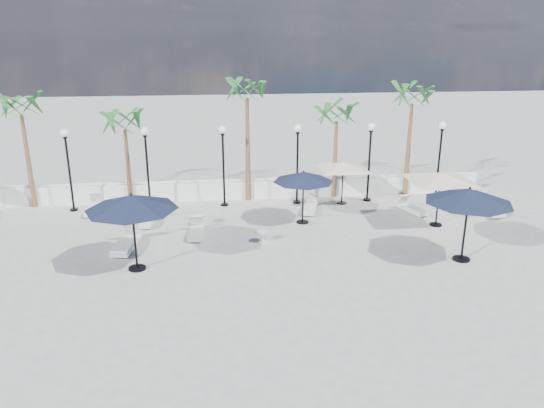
{
  "coord_description": "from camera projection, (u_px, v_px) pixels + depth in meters",
  "views": [
    {
      "loc": [
        -0.3,
        -17.67,
        8.15
      ],
      "look_at": [
        1.81,
        2.03,
        1.5
      ],
      "focal_mm": 35.0,
      "sensor_mm": 36.0,
      "label": 1
    }
  ],
  "objects": [
    {
      "name": "balustrade",
      "position": [
        224.0,
        190.0,
        26.2
      ],
      "size": [
        26.0,
        0.3,
        1.01
      ],
      "color": "white",
      "rests_on": "ground"
    },
    {
      "name": "parasol_navy_mid",
      "position": [
        303.0,
        177.0,
        22.53
      ],
      "size": [
        2.63,
        2.63,
        2.36
      ],
      "color": "black",
      "rests_on": "ground"
    },
    {
      "name": "parasol_cream_sq_b",
      "position": [
        343.0,
        163.0,
        25.05
      ],
      "size": [
        4.39,
        4.39,
        2.2
      ],
      "color": "black",
      "rests_on": "ground"
    },
    {
      "name": "parasol_cream_sq_a",
      "position": [
        441.0,
        173.0,
        22.12
      ],
      "size": [
        5.14,
        5.14,
        2.53
      ],
      "color": "black",
      "rests_on": "ground"
    },
    {
      "name": "lamppost_6",
      "position": [
        440.0,
        149.0,
        25.67
      ],
      "size": [
        0.36,
        0.36,
        3.84
      ],
      "color": "black",
      "rests_on": "ground"
    },
    {
      "name": "palm_1",
      "position": [
        125.0,
        126.0,
        24.51
      ],
      "size": [
        2.6,
        2.6,
        4.7
      ],
      "color": "brown",
      "rests_on": "ground"
    },
    {
      "name": "lounger_6",
      "position": [
        412.0,
        208.0,
        24.35
      ],
      "size": [
        1.1,
        1.78,
        0.64
      ],
      "rotation": [
        0.0,
        0.0,
        0.36
      ],
      "color": "silver",
      "rests_on": "ground"
    },
    {
      "name": "palm_0",
      "position": [
        21.0,
        111.0,
        23.81
      ],
      "size": [
        2.6,
        2.6,
        5.5
      ],
      "color": "brown",
      "rests_on": "ground"
    },
    {
      "name": "lounger_8",
      "position": [
        487.0,
        208.0,
        24.33
      ],
      "size": [
        0.83,
        2.06,
        0.75
      ],
      "rotation": [
        0.0,
        0.0,
        0.09
      ],
      "color": "silver",
      "rests_on": "ground"
    },
    {
      "name": "side_table_2",
      "position": [
        263.0,
        236.0,
        20.98
      ],
      "size": [
        0.47,
        0.47,
        0.45
      ],
      "color": "silver",
      "rests_on": "ground"
    },
    {
      "name": "lamppost_4",
      "position": [
        298.0,
        153.0,
        24.97
      ],
      "size": [
        0.36,
        0.36,
        3.84
      ],
      "color": "black",
      "rests_on": "ground"
    },
    {
      "name": "palm_2",
      "position": [
        247.0,
        95.0,
        24.65
      ],
      "size": [
        2.6,
        2.6,
        6.1
      ],
      "color": "brown",
      "rests_on": "ground"
    },
    {
      "name": "parasol_navy_left",
      "position": [
        132.0,
        203.0,
        17.96
      ],
      "size": [
        3.19,
        3.19,
        2.81
      ],
      "color": "black",
      "rests_on": "ground"
    },
    {
      "name": "palm_3",
      "position": [
        337.0,
        118.0,
        25.46
      ],
      "size": [
        2.6,
        2.6,
        4.9
      ],
      "color": "brown",
      "rests_on": "ground"
    },
    {
      "name": "lounger_4",
      "position": [
        148.0,
        219.0,
        22.98
      ],
      "size": [
        0.73,
        1.74,
        0.63
      ],
      "rotation": [
        0.0,
        0.0,
        -0.11
      ],
      "color": "silver",
      "rests_on": "ground"
    },
    {
      "name": "parasol_navy_right",
      "position": [
        469.0,
        196.0,
        18.7
      ],
      "size": [
        3.13,
        3.13,
        2.81
      ],
      "color": "black",
      "rests_on": "ground"
    },
    {
      "name": "lounger_2",
      "position": [
        126.0,
        243.0,
        20.35
      ],
      "size": [
        0.96,
        2.18,
        0.79
      ],
      "rotation": [
        0.0,
        0.0,
        -0.13
      ],
      "color": "silver",
      "rests_on": "ground"
    },
    {
      "name": "palm_4",
      "position": [
        412.0,
        101.0,
        25.59
      ],
      "size": [
        2.6,
        2.6,
        5.7
      ],
      "color": "brown",
      "rests_on": "ground"
    },
    {
      "name": "lamppost_1",
      "position": [
        68.0,
        158.0,
        23.91
      ],
      "size": [
        0.36,
        0.36,
        3.84
      ],
      "color": "black",
      "rests_on": "ground"
    },
    {
      "name": "side_table_1",
      "position": [
        202.0,
        219.0,
        22.72
      ],
      "size": [
        0.54,
        0.54,
        0.52
      ],
      "color": "silver",
      "rests_on": "ground"
    },
    {
      "name": "lounger_7",
      "position": [
        310.0,
        207.0,
        24.49
      ],
      "size": [
        0.99,
        1.8,
        0.64
      ],
      "rotation": [
        0.0,
        0.0,
        -0.27
      ],
      "color": "silver",
      "rests_on": "ground"
    },
    {
      "name": "lamppost_5",
      "position": [
        370.0,
        151.0,
        25.32
      ],
      "size": [
        0.36,
        0.36,
        3.84
      ],
      "color": "black",
      "rests_on": "ground"
    },
    {
      "name": "ground",
      "position": [
        229.0,
        262.0,
        19.28
      ],
      "size": [
        100.0,
        100.0,
        0.0
      ],
      "primitive_type": "plane",
      "color": "gray",
      "rests_on": "ground"
    },
    {
      "name": "lamppost_2",
      "position": [
        147.0,
        157.0,
        24.26
      ],
      "size": [
        0.36,
        0.36,
        3.84
      ],
      "color": "black",
      "rests_on": "ground"
    },
    {
      "name": "lounger_5",
      "position": [
        196.0,
        231.0,
        21.62
      ],
      "size": [
        0.6,
        1.69,
        0.63
      ],
      "rotation": [
        0.0,
        0.0,
        -0.03
      ],
      "color": "silver",
      "rests_on": "ground"
    },
    {
      "name": "lounger_3",
      "position": [
        94.0,
        207.0,
        24.4
      ],
      "size": [
        0.65,
        1.9,
        0.71
      ],
      "rotation": [
        0.0,
        0.0,
        0.02
      ],
      "color": "silver",
      "rests_on": "ground"
    },
    {
      "name": "lamppost_3",
      "position": [
        223.0,
        155.0,
        24.61
      ],
      "size": [
        0.36,
        0.36,
        3.84
      ],
      "color": "black",
      "rests_on": "ground"
    }
  ]
}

